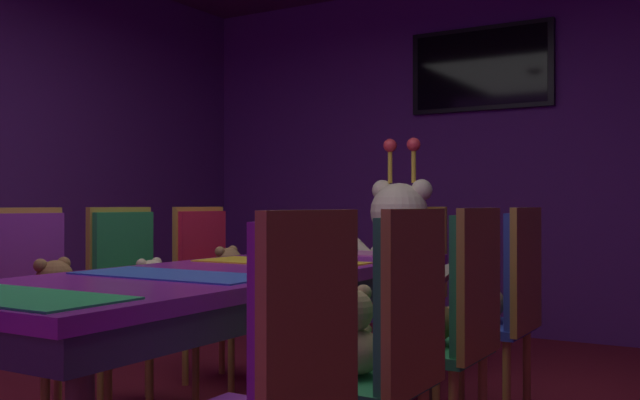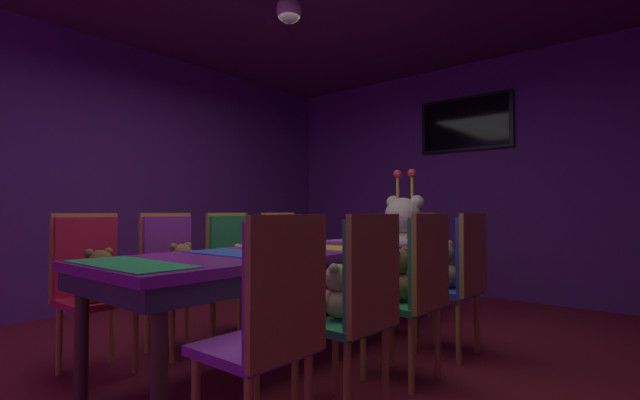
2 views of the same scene
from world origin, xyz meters
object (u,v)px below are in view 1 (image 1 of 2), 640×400
(throne_chair, at_px, (410,270))
(wall_tv, at_px, (481,69))
(teddy_left_3, at_px, (229,278))
(teddy_right_1, at_px, (350,337))
(teddy_left_1, at_px, (56,301))
(teddy_left_2, at_px, (152,291))
(chair_left_1, at_px, (33,298))
(chair_left_3, at_px, (209,275))
(chair_right_1, at_px, (392,336))
(chair_right_0, at_px, (284,372))
(chair_right_3, at_px, (509,294))
(chair_left_2, at_px, (131,285))
(teddy_right_2, at_px, (423,309))
(chair_right_2, at_px, (459,312))
(teddy_right_3, at_px, (477,291))
(banquet_table, at_px, (232,290))
(king_teddy_bear, at_px, (398,245))

(throne_chair, bearing_deg, wall_tv, 180.00)
(teddy_left_3, bearing_deg, teddy_right_1, -40.26)
(teddy_left_1, distance_m, teddy_left_2, 0.57)
(chair_left_1, bearing_deg, teddy_left_2, 76.37)
(teddy_left_2, distance_m, chair_left_3, 0.62)
(chair_right_1, distance_m, wall_tv, 3.82)
(chair_right_0, xyz_separation_m, chair_right_3, (0.03, 1.77, 0.00))
(chair_left_2, xyz_separation_m, teddy_right_2, (1.57, -0.02, 0.00))
(teddy_left_3, height_order, wall_tv, wall_tv)
(teddy_left_1, height_order, chair_right_2, chair_right_2)
(chair_right_3, height_order, throne_chair, same)
(chair_left_1, bearing_deg, chair_right_3, 34.50)
(teddy_right_2, bearing_deg, chair_right_0, 96.08)
(teddy_right_3, xyz_separation_m, wall_tv, (-0.72, 2.22, 1.45))
(chair_left_3, height_order, teddy_right_2, chair_left_3)
(banquet_table, bearing_deg, chair_right_2, 17.13)
(teddy_left_2, xyz_separation_m, chair_right_3, (1.58, 0.61, 0.02))
(chair_left_1, bearing_deg, throne_chair, 67.48)
(chair_left_3, bearing_deg, chair_right_0, -46.21)
(wall_tv, bearing_deg, teddy_right_3, -72.05)
(chair_right_1, distance_m, throne_chair, 2.25)
(chair_right_1, relative_size, teddy_right_3, 2.81)
(chair_right_1, bearing_deg, teddy_right_2, -76.16)
(teddy_left_2, relative_size, wall_tv, 0.26)
(chair_left_1, relative_size, teddy_right_2, 2.87)
(teddy_left_2, bearing_deg, chair_right_0, -36.85)
(chair_right_1, distance_m, teddy_right_3, 1.22)
(banquet_table, height_order, chair_left_1, chair_left_1)
(teddy_right_1, bearing_deg, chair_right_2, -103.99)
(chair_left_1, xyz_separation_m, chair_right_1, (1.71, -0.03, 0.00))
(banquet_table, height_order, teddy_right_1, banquet_table)
(chair_left_1, xyz_separation_m, chair_right_3, (1.72, 1.18, 0.00))
(chair_right_1, height_order, wall_tv, wall_tv)
(chair_left_1, bearing_deg, teddy_left_3, 83.10)
(chair_right_0, relative_size, teddy_right_1, 3.30)
(teddy_right_2, bearing_deg, king_teddy_bear, -61.73)
(teddy_right_3, bearing_deg, teddy_left_3, 0.16)
(chair_left_1, bearing_deg, teddy_right_1, -1.10)
(teddy_left_2, distance_m, chair_right_0, 1.94)
(teddy_right_2, bearing_deg, throne_chair, -64.54)
(banquet_table, xyz_separation_m, teddy_right_3, (0.72, 0.89, -0.05))
(chair_left_2, relative_size, teddy_left_2, 3.36)
(chair_right_1, relative_size, wall_tv, 0.88)
(teddy_right_3, bearing_deg, chair_left_3, 0.14)
(chair_left_2, bearing_deg, teddy_left_3, 76.34)
(throne_chair, bearing_deg, teddy_right_2, 25.46)
(throne_chair, bearing_deg, teddy_left_2, -25.70)
(wall_tv, bearing_deg, chair_right_1, -75.94)
(teddy_left_3, bearing_deg, king_teddy_bear, 44.89)
(chair_left_2, height_order, chair_right_3, same)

